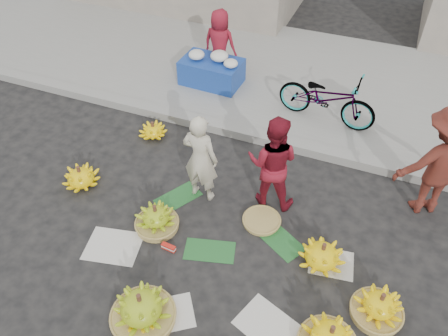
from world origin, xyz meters
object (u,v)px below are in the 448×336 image
at_px(banana_bunch_4, 379,306).
at_px(vendor_cream, 200,159).
at_px(banana_bunch_0, 156,218).
at_px(bicycle, 327,98).
at_px(flower_table, 212,70).

relative_size(banana_bunch_4, vendor_cream, 0.45).
distance_m(banana_bunch_0, bicycle, 3.50).
distance_m(banana_bunch_0, banana_bunch_4, 2.94).
distance_m(flower_table, bicycle, 2.28).
height_order(flower_table, bicycle, bicycle).
height_order(banana_bunch_0, banana_bunch_4, banana_bunch_4).
bearing_deg(banana_bunch_4, flower_table, 134.11).
height_order(vendor_cream, flower_table, vendor_cream).
relative_size(vendor_cream, flower_table, 1.22).
distance_m(banana_bunch_0, vendor_cream, 1.00).
bearing_deg(flower_table, bicycle, -7.46).
bearing_deg(flower_table, banana_bunch_4, -43.51).
bearing_deg(flower_table, vendor_cream, -67.66).
distance_m(banana_bunch_4, flower_table, 5.16).
relative_size(banana_bunch_0, vendor_cream, 0.41).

